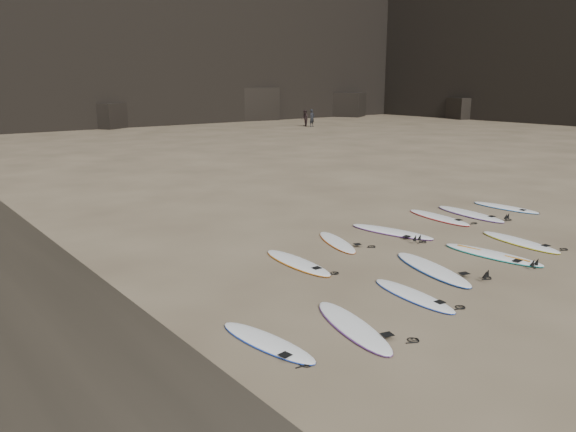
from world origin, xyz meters
The scene contains 15 objects.
ground centered at (0.00, 0.00, 0.00)m, with size 240.00×240.00×0.00m, color #897559.
surfboard_0 centered at (-4.31, -0.98, 0.04)m, with size 0.60×2.50×0.09m, color white.
surfboard_1 centered at (-2.24, -0.65, 0.04)m, with size 0.54×2.27×0.08m, color white.
surfboard_2 centered at (-0.58, 0.18, 0.05)m, with size 0.66×2.76×0.10m, color white.
surfboard_3 centered at (1.57, -0.05, 0.05)m, with size 0.64×2.66×0.10m, color white.
surfboard_4 centered at (3.22, 0.15, 0.05)m, with size 0.60×2.51×0.09m, color white.
surfboard_5 centered at (-2.81, 2.52, 0.04)m, with size 0.60×2.50×0.09m, color white.
surfboard_6 centered at (-0.82, 3.25, 0.04)m, with size 0.54×2.23×0.08m, color white.
surfboard_7 centered at (1.21, 3.06, 0.05)m, with size 0.64×2.68×0.10m, color white.
surfboard_8 centered at (3.77, 3.33, 0.05)m, with size 0.62×2.58×0.09m, color white.
surfboard_9 centered at (5.00, 3.00, 0.05)m, with size 0.66×2.76×0.10m, color white.
surfboard_10 centered at (6.85, 2.83, 0.04)m, with size 0.59×2.45×0.09m, color white.
surfboard_11 centered at (-5.91, -0.52, 0.04)m, with size 0.53×2.22×0.08m, color white.
person_a centered at (24.40, 34.26, 0.83)m, with size 0.61×0.40×1.67m, color black.
person_b centered at (24.02, 34.91, 0.79)m, with size 0.77×0.60×1.59m, color black.
Camera 1 is at (-11.05, -7.75, 4.42)m, focal length 35.00 mm.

